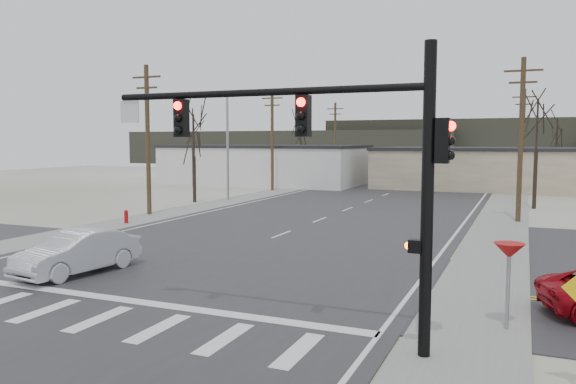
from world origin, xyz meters
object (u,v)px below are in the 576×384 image
at_px(sedan_crossing, 78,252).
at_px(fire_hydrant, 126,217).
at_px(traffic_signal_mast, 346,155).
at_px(car_far_b, 414,175).
at_px(car_far_a, 464,178).

bearing_deg(sedan_crossing, fire_hydrant, 129.58).
bearing_deg(fire_hydrant, sedan_crossing, -58.71).
distance_m(fire_hydrant, sedan_crossing, 12.88).
height_order(traffic_signal_mast, sedan_crossing, traffic_signal_mast).
height_order(sedan_crossing, car_far_b, sedan_crossing).
xyz_separation_m(fire_hydrant, car_far_a, (15.73, 38.72, 0.35)).
relative_size(traffic_signal_mast, fire_hydrant, 10.29).
relative_size(traffic_signal_mast, car_far_a, 1.71).
bearing_deg(traffic_signal_mast, car_far_b, 98.65).
relative_size(fire_hydrant, car_far_b, 0.19).
bearing_deg(traffic_signal_mast, fire_hydrant, 141.87).
relative_size(fire_hydrant, sedan_crossing, 0.18).
relative_size(sedan_crossing, car_far_b, 1.05).
relative_size(car_far_a, car_far_b, 1.13).
xyz_separation_m(fire_hydrant, sedan_crossing, (6.69, -11.00, 0.39)).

